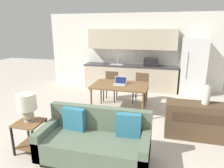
# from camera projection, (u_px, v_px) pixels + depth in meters

# --- Properties ---
(ground_plane) EXTENTS (20.00, 20.00, 0.00)m
(ground_plane) POSITION_uv_depth(u_px,v_px,m) (89.00, 160.00, 3.41)
(ground_plane) COLOR beige
(wall_back) EXTENTS (6.40, 0.07, 2.70)m
(wall_back) POSITION_uv_depth(u_px,v_px,m) (132.00, 51.00, 7.36)
(wall_back) COLOR silver
(wall_back) RESTS_ON ground_plane
(kitchen_counter) EXTENTS (3.34, 0.65, 2.15)m
(kitchen_counter) POSITION_uv_depth(u_px,v_px,m) (131.00, 66.00, 7.21)
(kitchen_counter) COLOR beige
(kitchen_counter) RESTS_ON ground_plane
(refrigerator) EXTENTS (0.77, 0.72, 1.89)m
(refrigerator) POSITION_uv_depth(u_px,v_px,m) (193.00, 67.00, 6.61)
(refrigerator) COLOR white
(refrigerator) RESTS_ON ground_plane
(dining_table) EXTENTS (1.43, 0.95, 0.75)m
(dining_table) POSITION_uv_depth(u_px,v_px,m) (120.00, 87.00, 5.25)
(dining_table) COLOR brown
(dining_table) RESTS_ON ground_plane
(couch) EXTENTS (1.81, 0.80, 0.87)m
(couch) POSITION_uv_depth(u_px,v_px,m) (96.00, 141.00, 3.35)
(couch) COLOR #3D2D1E
(couch) RESTS_ON ground_plane
(side_table) EXTENTS (0.46, 0.46, 0.58)m
(side_table) POSITION_uv_depth(u_px,v_px,m) (30.00, 132.00, 3.58)
(side_table) COLOR brown
(side_table) RESTS_ON ground_plane
(table_lamp) EXTENTS (0.33, 0.33, 0.51)m
(table_lamp) POSITION_uv_depth(u_px,v_px,m) (27.00, 105.00, 3.48)
(table_lamp) COLOR #B2A893
(table_lamp) RESTS_ON side_table
(credenza) EXTENTS (1.17, 0.45, 0.74)m
(credenza) POSITION_uv_depth(u_px,v_px,m) (195.00, 121.00, 4.05)
(credenza) COLOR brown
(credenza) RESTS_ON ground_plane
(vase) EXTENTS (0.14, 0.14, 0.38)m
(vase) POSITION_uv_depth(u_px,v_px,m) (206.00, 95.00, 3.89)
(vase) COLOR beige
(vase) RESTS_ON credenza
(dining_chair_far_right) EXTENTS (0.47, 0.47, 0.88)m
(dining_chair_far_right) POSITION_uv_depth(u_px,v_px,m) (141.00, 87.00, 5.98)
(dining_chair_far_right) COLOR brown
(dining_chair_far_right) RESTS_ON ground_plane
(dining_chair_far_left) EXTENTS (0.42, 0.42, 0.88)m
(dining_chair_far_left) POSITION_uv_depth(u_px,v_px,m) (111.00, 85.00, 6.17)
(dining_chair_far_left) COLOR brown
(dining_chair_far_left) RESTS_ON ground_plane
(laptop) EXTENTS (0.33, 0.27, 0.20)m
(laptop) POSITION_uv_depth(u_px,v_px,m) (120.00, 83.00, 5.23)
(laptop) COLOR #B7BABC
(laptop) RESTS_ON dining_table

